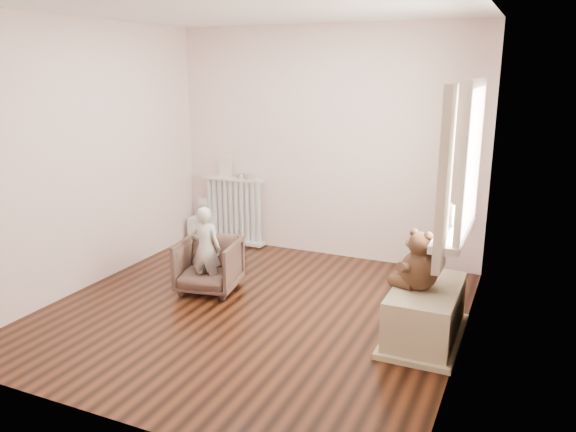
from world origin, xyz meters
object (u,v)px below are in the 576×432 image
at_px(radiator, 234,214).
at_px(toy_vanity, 204,220).
at_px(child, 205,249).
at_px(armchair, 209,265).
at_px(plush_cat, 455,214).
at_px(teddy_bear, 420,262).
at_px(toy_bench, 425,315).

distance_m(radiator, toy_vanity, 0.43).
xyz_separation_m(toy_vanity, child, (0.93, -1.44, 0.17)).
relative_size(armchair, plush_cat, 2.45).
bearing_deg(plush_cat, teddy_bear, -128.85).
distance_m(toy_bench, plush_cat, 0.85).
bearing_deg(teddy_bear, plush_cat, 77.80).
height_order(radiator, toy_bench, radiator).
bearing_deg(child, toy_vanity, -67.42).
distance_m(toy_vanity, toy_bench, 3.44).
relative_size(radiator, child, 1.00).
xyz_separation_m(child, plush_cat, (2.28, 0.16, 0.56)).
height_order(toy_bench, teddy_bear, teddy_bear).
relative_size(child, toy_bench, 0.89).
relative_size(toy_vanity, plush_cat, 2.37).
bearing_deg(child, teddy_bear, 164.87).
xyz_separation_m(toy_bench, teddy_bear, (-0.06, -0.07, 0.47)).
relative_size(armchair, teddy_bear, 1.21).
relative_size(child, plush_cat, 3.62).
bearing_deg(armchair, toy_bench, -14.56).
xyz_separation_m(toy_vanity, toy_bench, (3.07, -1.54, -0.08)).
bearing_deg(toy_vanity, teddy_bear, -28.12).
height_order(child, plush_cat, plush_cat).
xyz_separation_m(radiator, armchair, (0.52, -1.42, -0.13)).
height_order(armchair, teddy_bear, teddy_bear).
bearing_deg(plush_cat, radiator, 147.37).
bearing_deg(child, radiator, -81.04).
relative_size(child, teddy_bear, 1.78).
bearing_deg(toy_bench, toy_vanity, 153.32).
bearing_deg(radiator, teddy_bear, -32.30).
xyz_separation_m(child, teddy_bear, (2.08, -0.17, 0.23)).
xyz_separation_m(toy_vanity, teddy_bear, (3.01, -1.61, 0.40)).
height_order(radiator, toy_vanity, radiator).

